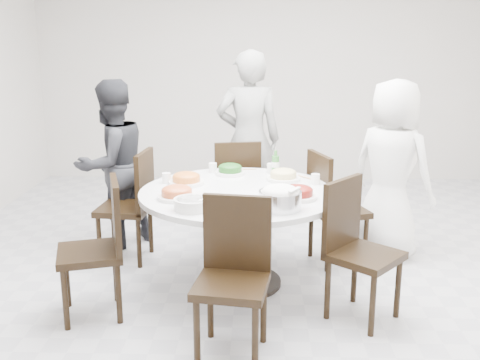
{
  "coord_description": "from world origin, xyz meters",
  "views": [
    {
      "loc": [
        -0.18,
        -4.34,
        1.89
      ],
      "look_at": [
        -0.3,
        -0.27,
        0.82
      ],
      "focal_mm": 42.0,
      "sensor_mm": 36.0,
      "label": 1
    }
  ],
  "objects_px": {
    "chair_ne": "(339,208)",
    "beverage_bottle": "(276,163)",
    "chair_n": "(235,188)",
    "diner_left": "(112,165)",
    "diner_middle": "(249,140)",
    "chair_nw": "(124,206)",
    "diner_right": "(392,169)",
    "rice_bowl": "(280,200)",
    "chair_se": "(365,253)",
    "chair_s": "(231,282)",
    "dining_table": "(240,238)",
    "soup_bowl": "(192,204)",
    "chair_sw": "(89,250)"
  },
  "relations": [
    {
      "from": "diner_left",
      "to": "beverage_bottle",
      "type": "xyz_separation_m",
      "value": [
        1.44,
        -0.32,
        0.1
      ]
    },
    {
      "from": "diner_middle",
      "to": "rice_bowl",
      "type": "relative_size",
      "value": 6.07
    },
    {
      "from": "chair_n",
      "to": "rice_bowl",
      "type": "relative_size",
      "value": 3.31
    },
    {
      "from": "chair_n",
      "to": "diner_left",
      "type": "bearing_deg",
      "value": 2.77
    },
    {
      "from": "soup_bowl",
      "to": "chair_ne",
      "type": "bearing_deg",
      "value": 39.96
    },
    {
      "from": "chair_nw",
      "to": "beverage_bottle",
      "type": "distance_m",
      "value": 1.33
    },
    {
      "from": "dining_table",
      "to": "chair_nw",
      "type": "xyz_separation_m",
      "value": [
        -0.99,
        0.47,
        0.1
      ]
    },
    {
      "from": "chair_s",
      "to": "soup_bowl",
      "type": "height_order",
      "value": "chair_s"
    },
    {
      "from": "beverage_bottle",
      "to": "diner_right",
      "type": "bearing_deg",
      "value": 9.37
    },
    {
      "from": "diner_right",
      "to": "beverage_bottle",
      "type": "distance_m",
      "value": 1.01
    },
    {
      "from": "diner_middle",
      "to": "soup_bowl",
      "type": "relative_size",
      "value": 7.1
    },
    {
      "from": "diner_middle",
      "to": "rice_bowl",
      "type": "height_order",
      "value": "diner_middle"
    },
    {
      "from": "chair_s",
      "to": "beverage_bottle",
      "type": "xyz_separation_m",
      "value": [
        0.3,
        1.48,
        0.38
      ]
    },
    {
      "from": "diner_right",
      "to": "rice_bowl",
      "type": "xyz_separation_m",
      "value": [
        -1.0,
        -1.09,
        0.05
      ]
    },
    {
      "from": "chair_nw",
      "to": "chair_sw",
      "type": "relative_size",
      "value": 1.0
    },
    {
      "from": "rice_bowl",
      "to": "soup_bowl",
      "type": "bearing_deg",
      "value": -176.93
    },
    {
      "from": "chair_ne",
      "to": "diner_middle",
      "type": "height_order",
      "value": "diner_middle"
    },
    {
      "from": "diner_middle",
      "to": "diner_left",
      "type": "xyz_separation_m",
      "value": [
        -1.21,
        -0.62,
        -0.12
      ]
    },
    {
      "from": "chair_s",
      "to": "diner_middle",
      "type": "height_order",
      "value": "diner_middle"
    },
    {
      "from": "dining_table",
      "to": "soup_bowl",
      "type": "distance_m",
      "value": 0.7
    },
    {
      "from": "chair_n",
      "to": "soup_bowl",
      "type": "distance_m",
      "value": 1.58
    },
    {
      "from": "chair_sw",
      "to": "diner_right",
      "type": "height_order",
      "value": "diner_right"
    },
    {
      "from": "chair_nw",
      "to": "diner_left",
      "type": "relative_size",
      "value": 0.63
    },
    {
      "from": "chair_n",
      "to": "soup_bowl",
      "type": "height_order",
      "value": "chair_n"
    },
    {
      "from": "chair_se",
      "to": "soup_bowl",
      "type": "distance_m",
      "value": 1.2
    },
    {
      "from": "chair_sw",
      "to": "rice_bowl",
      "type": "distance_m",
      "value": 1.33
    },
    {
      "from": "chair_nw",
      "to": "diner_right",
      "type": "relative_size",
      "value": 0.62
    },
    {
      "from": "chair_se",
      "to": "rice_bowl",
      "type": "xyz_separation_m",
      "value": [
        -0.57,
        0.08,
        0.34
      ]
    },
    {
      "from": "chair_s",
      "to": "chair_se",
      "type": "relative_size",
      "value": 1.0
    },
    {
      "from": "chair_ne",
      "to": "chair_nw",
      "type": "xyz_separation_m",
      "value": [
        -1.81,
        0.01,
        0.0
      ]
    },
    {
      "from": "chair_n",
      "to": "chair_s",
      "type": "distance_m",
      "value": 2.06
    },
    {
      "from": "diner_middle",
      "to": "chair_ne",
      "type": "bearing_deg",
      "value": 124.66
    },
    {
      "from": "dining_table",
      "to": "chair_s",
      "type": "relative_size",
      "value": 1.58
    },
    {
      "from": "chair_n",
      "to": "diner_left",
      "type": "height_order",
      "value": "diner_left"
    },
    {
      "from": "chair_nw",
      "to": "dining_table",
      "type": "bearing_deg",
      "value": 70.48
    },
    {
      "from": "soup_bowl",
      "to": "beverage_bottle",
      "type": "xyz_separation_m",
      "value": [
        0.58,
        0.96,
        0.07
      ]
    },
    {
      "from": "chair_s",
      "to": "rice_bowl",
      "type": "distance_m",
      "value": 0.72
    },
    {
      "from": "chair_n",
      "to": "chair_se",
      "type": "bearing_deg",
      "value": 109.74
    },
    {
      "from": "diner_left",
      "to": "rice_bowl",
      "type": "xyz_separation_m",
      "value": [
        1.44,
        -1.25,
        0.06
      ]
    },
    {
      "from": "chair_ne",
      "to": "diner_right",
      "type": "relative_size",
      "value": 0.62
    },
    {
      "from": "chair_ne",
      "to": "beverage_bottle",
      "type": "height_order",
      "value": "beverage_bottle"
    },
    {
      "from": "chair_nw",
      "to": "diner_middle",
      "type": "distance_m",
      "value": 1.47
    },
    {
      "from": "chair_ne",
      "to": "chair_n",
      "type": "distance_m",
      "value": 1.08
    },
    {
      "from": "chair_n",
      "to": "chair_s",
      "type": "relative_size",
      "value": 1.0
    },
    {
      "from": "chair_ne",
      "to": "chair_se",
      "type": "bearing_deg",
      "value": 163.55
    },
    {
      "from": "rice_bowl",
      "to": "chair_ne",
      "type": "bearing_deg",
      "value": 59.48
    },
    {
      "from": "chair_nw",
      "to": "beverage_bottle",
      "type": "xyz_separation_m",
      "value": [
        1.27,
        0.02,
        0.38
      ]
    },
    {
      "from": "chair_ne",
      "to": "chair_s",
      "type": "bearing_deg",
      "value": 131.76
    },
    {
      "from": "chair_n",
      "to": "rice_bowl",
      "type": "distance_m",
      "value": 1.58
    },
    {
      "from": "chair_sw",
      "to": "beverage_bottle",
      "type": "xyz_separation_m",
      "value": [
        1.28,
        1.02,
        0.38
      ]
    }
  ]
}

